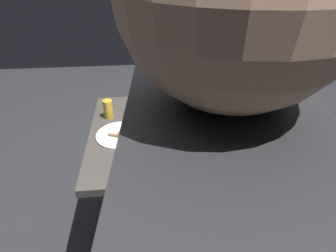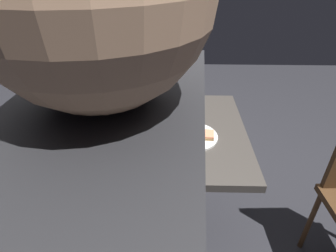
{
  "view_description": "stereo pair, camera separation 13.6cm",
  "coord_description": "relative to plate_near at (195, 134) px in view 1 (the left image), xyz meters",
  "views": [
    {
      "loc": [
        0.11,
        1.14,
        1.53
      ],
      "look_at": [
        0.0,
        0.0,
        0.79
      ],
      "focal_mm": 29.69,
      "sensor_mm": 36.0,
      "label": 1
    },
    {
      "loc": [
        -0.03,
        1.14,
        1.53
      ],
      "look_at": [
        0.0,
        0.0,
        0.79
      ],
      "focal_mm": 29.69,
      "sensor_mm": 36.0,
      "label": 2
    }
  ],
  "objects": [
    {
      "name": "beer_glass_small",
      "position": [
        0.42,
        -0.21,
        0.04
      ],
      "size": [
        0.05,
        0.05,
        0.1
      ],
      "primitive_type": "cylinder",
      "color": "gold",
      "rests_on": "cafe_table"
    },
    {
      "name": "beer_mug",
      "position": [
        0.13,
        -0.34,
        0.07
      ],
      "size": [
        0.09,
        0.14,
        0.15
      ],
      "color": "gold",
      "rests_on": "cafe_table"
    },
    {
      "name": "salt_shaker",
      "position": [
        0.15,
        -0.03,
        0.02
      ],
      "size": [
        0.03,
        0.03,
        0.06
      ],
      "primitive_type": "cylinder",
      "color": "silver",
      "rests_on": "cafe_table"
    },
    {
      "name": "cafe_table",
      "position": [
        0.12,
        -0.06,
        -0.17
      ],
      "size": [
        0.77,
        0.76,
        0.77
      ],
      "color": "black",
      "rests_on": "ground_plane"
    },
    {
      "name": "plate_near",
      "position": [
        0.0,
        0.0,
        0.0
      ],
      "size": [
        0.23,
        0.23,
        0.03
      ],
      "color": "white",
      "rests_on": "cafe_table"
    },
    {
      "name": "ground_plane",
      "position": [
        0.12,
        -0.06,
        -0.78
      ],
      "size": [
        6.0,
        6.0,
        0.0
      ],
      "primitive_type": "plane",
      "color": "#28282D"
    },
    {
      "name": "plate_far",
      "position": [
        0.35,
        -0.03,
        -0.0
      ],
      "size": [
        0.23,
        0.23,
        0.03
      ],
      "color": "white",
      "rests_on": "cafe_table"
    }
  ]
}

